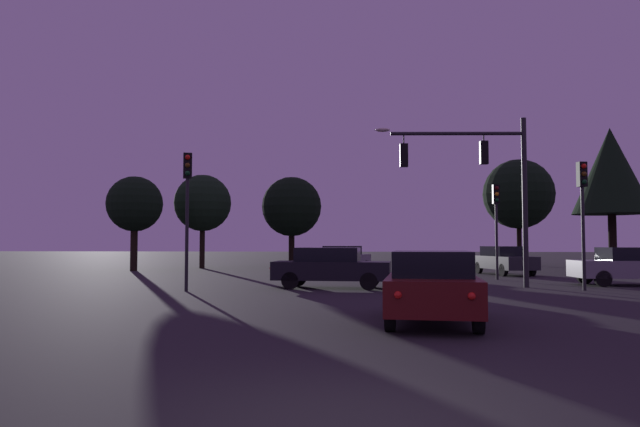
# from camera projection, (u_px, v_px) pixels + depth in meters

# --- Properties ---
(ground_plane) EXTENTS (168.00, 168.00, 0.00)m
(ground_plane) POSITION_uv_depth(u_px,v_px,m) (364.00, 276.00, 29.57)
(ground_plane) COLOR #262326
(ground_plane) RESTS_ON ground
(traffic_signal_mast_arm) EXTENTS (5.82, 0.66, 6.53)m
(traffic_signal_mast_arm) POSITION_uv_depth(u_px,v_px,m) (481.00, 172.00, 22.01)
(traffic_signal_mast_arm) COLOR #232326
(traffic_signal_mast_arm) RESTS_ON ground
(traffic_light_corner_left) EXTENTS (0.34, 0.38, 4.61)m
(traffic_light_corner_left) POSITION_uv_depth(u_px,v_px,m) (583.00, 199.00, 20.47)
(traffic_light_corner_left) COLOR #232326
(traffic_light_corner_left) RESTS_ON ground
(traffic_light_corner_right) EXTENTS (0.32, 0.36, 4.42)m
(traffic_light_corner_right) POSITION_uv_depth(u_px,v_px,m) (496.00, 212.00, 26.52)
(traffic_light_corner_right) COLOR #232326
(traffic_light_corner_right) RESTS_ON ground
(traffic_light_median) EXTENTS (0.35, 0.38, 4.88)m
(traffic_light_median) POSITION_uv_depth(u_px,v_px,m) (187.00, 194.00, 20.14)
(traffic_light_median) COLOR #232326
(traffic_light_median) RESTS_ON ground
(car_nearside_lane) EXTENTS (2.19, 4.32, 1.52)m
(car_nearside_lane) POSITION_uv_depth(u_px,v_px,m) (432.00, 285.00, 12.08)
(car_nearside_lane) COLOR #4C0F0F
(car_nearside_lane) RESTS_ON ground
(car_crossing_left) EXTENTS (4.32, 2.04, 1.52)m
(car_crossing_left) POSITION_uv_depth(u_px,v_px,m) (630.00, 265.00, 22.78)
(car_crossing_left) COLOR gray
(car_crossing_left) RESTS_ON ground
(car_crossing_right) EXTENTS (4.52, 2.01, 1.52)m
(car_crossing_right) POSITION_uv_depth(u_px,v_px,m) (331.00, 267.00, 21.41)
(car_crossing_right) COLOR black
(car_crossing_right) RESTS_ON ground
(car_far_lane) EXTENTS (3.33, 4.48, 1.52)m
(car_far_lane) POSITION_uv_depth(u_px,v_px,m) (343.00, 258.00, 34.53)
(car_far_lane) COLOR gray
(car_far_lane) RESTS_ON ground
(car_parked_lot) EXTENTS (2.73, 4.68, 1.52)m
(car_parked_lot) POSITION_uv_depth(u_px,v_px,m) (504.00, 260.00, 30.60)
(car_parked_lot) COLOR #232328
(car_parked_lot) RESTS_ON ground
(tree_behind_sign) EXTENTS (5.29, 5.29, 8.07)m
(tree_behind_sign) POSITION_uv_depth(u_px,v_px,m) (518.00, 194.00, 43.37)
(tree_behind_sign) COLOR black
(tree_behind_sign) RESTS_ON ground
(tree_left_far) EXTENTS (4.30, 4.30, 6.48)m
(tree_left_far) POSITION_uv_depth(u_px,v_px,m) (292.00, 207.00, 41.26)
(tree_left_far) COLOR black
(tree_left_far) RESTS_ON ground
(tree_center_horizon) EXTENTS (3.83, 3.83, 6.33)m
(tree_center_horizon) POSITION_uv_depth(u_px,v_px,m) (203.00, 203.00, 38.64)
(tree_center_horizon) COLOR black
(tree_center_horizon) RESTS_ON ground
(tree_right_cluster) EXTENTS (3.39, 3.39, 5.79)m
(tree_right_cluster) POSITION_uv_depth(u_px,v_px,m) (135.00, 204.00, 34.97)
(tree_right_cluster) COLOR black
(tree_right_cluster) RESTS_ON ground
(tree_lot_edge) EXTENTS (4.42, 4.42, 8.53)m
(tree_lot_edge) POSITION_uv_depth(u_px,v_px,m) (611.00, 171.00, 33.73)
(tree_lot_edge) COLOR black
(tree_lot_edge) RESTS_ON ground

